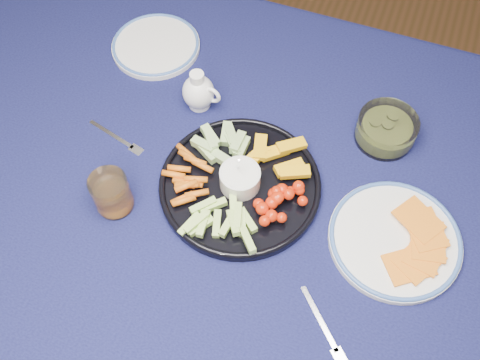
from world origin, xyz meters
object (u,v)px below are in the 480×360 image
(pickle_bowl, at_px, (386,130))
(juice_tumbler, at_px, (112,195))
(side_plate_extra, at_px, (156,45))
(crudite_platter, at_px, (239,182))
(cheese_plate, at_px, (395,238))
(dining_table, at_px, (244,203))
(creamer_pitcher, at_px, (199,92))

(pickle_bowl, height_order, juice_tumbler, juice_tumbler)
(side_plate_extra, bearing_deg, pickle_bowl, -6.80)
(crudite_platter, bearing_deg, cheese_plate, -1.58)
(cheese_plate, distance_m, juice_tumbler, 0.55)
(dining_table, height_order, pickle_bowl, pickle_bowl)
(dining_table, height_order, side_plate_extra, side_plate_extra)
(creamer_pitcher, distance_m, juice_tumbler, 0.30)
(cheese_plate, xyz_separation_m, juice_tumbler, (-0.53, -0.12, 0.02))
(dining_table, bearing_deg, cheese_plate, -4.06)
(creamer_pitcher, bearing_deg, side_plate_extra, 143.52)
(dining_table, xyz_separation_m, crudite_platter, (-0.01, -0.01, 0.11))
(creamer_pitcher, xyz_separation_m, cheese_plate, (0.48, -0.18, -0.03))
(dining_table, distance_m, juice_tumbler, 0.29)
(creamer_pitcher, bearing_deg, juice_tumbler, -101.01)
(crudite_platter, xyz_separation_m, cheese_plate, (0.32, -0.01, -0.01))
(crudite_platter, bearing_deg, side_plate_extra, 138.00)
(side_plate_extra, bearing_deg, dining_table, -40.16)
(pickle_bowl, xyz_separation_m, side_plate_extra, (-0.57, 0.07, -0.02))
(crudite_platter, distance_m, creamer_pitcher, 0.23)
(juice_tumbler, height_order, side_plate_extra, juice_tumbler)
(creamer_pitcher, bearing_deg, cheese_plate, -20.50)
(pickle_bowl, distance_m, side_plate_extra, 0.57)
(dining_table, xyz_separation_m, creamer_pitcher, (-0.16, 0.16, 0.13))
(dining_table, height_order, crudite_platter, crudite_platter)
(creamer_pitcher, bearing_deg, pickle_bowl, 7.79)
(dining_table, xyz_separation_m, juice_tumbler, (-0.22, -0.14, 0.13))
(cheese_plate, bearing_deg, juice_tumbler, -167.80)
(creamer_pitcher, height_order, side_plate_extra, creamer_pitcher)
(juice_tumbler, distance_m, side_plate_extra, 0.43)
(cheese_plate, relative_size, juice_tumbler, 2.88)
(creamer_pitcher, xyz_separation_m, side_plate_extra, (-0.17, 0.12, -0.03))
(crudite_platter, xyz_separation_m, side_plate_extra, (-0.33, 0.29, -0.01))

